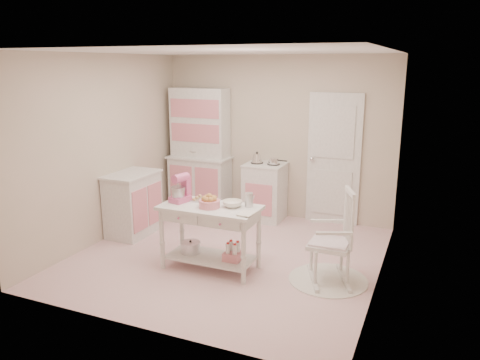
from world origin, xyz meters
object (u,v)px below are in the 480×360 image
at_px(base_cabinet, 133,204).
at_px(rocking_chair, 330,236).
at_px(work_table, 210,237).
at_px(bread_basket, 209,204).
at_px(stand_mixer, 180,188).
at_px(stove, 265,192).
at_px(hutch, 199,150).

distance_m(base_cabinet, rocking_chair, 3.03).
distance_m(work_table, bread_basket, 0.45).
bearing_deg(rocking_chair, stand_mixer, 164.19).
bearing_deg(base_cabinet, rocking_chair, -7.72).
bearing_deg(bread_basket, stove, 91.66).
xyz_separation_m(base_cabinet, work_table, (1.59, -0.64, -0.06)).
height_order(stand_mixer, bread_basket, stand_mixer).
height_order(hutch, stand_mixer, hutch).
distance_m(stove, work_table, 2.03).
xyz_separation_m(base_cabinet, stand_mixer, (1.17, -0.62, 0.51)).
height_order(stove, work_table, stove).
xyz_separation_m(hutch, stove, (1.20, -0.05, -0.58)).
bearing_deg(bread_basket, work_table, 111.80).
xyz_separation_m(base_cabinet, bread_basket, (1.61, -0.69, 0.39)).
distance_m(rocking_chair, stand_mixer, 1.89).
bearing_deg(hutch, base_cabinet, -103.55).
bearing_deg(stove, bread_basket, -88.34).
bearing_deg(stand_mixer, bread_basket, 5.22).
bearing_deg(work_table, hutch, 120.82).
relative_size(work_table, bread_basket, 4.80).
bearing_deg(hutch, stand_mixer, -68.28).
bearing_deg(stove, rocking_chair, -51.01).
relative_size(hutch, rocking_chair, 1.89).
xyz_separation_m(stove, base_cabinet, (-1.55, -1.39, 0.00)).
relative_size(hutch, stand_mixer, 6.12).
height_order(hutch, stove, hutch).
bearing_deg(stand_mixer, base_cabinet, 166.35).
bearing_deg(base_cabinet, work_table, -21.90).
height_order(hutch, base_cabinet, hutch).
xyz_separation_m(work_table, stand_mixer, (-0.42, 0.02, 0.57)).
relative_size(hutch, base_cabinet, 2.26).
bearing_deg(hutch, stove, -2.39).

